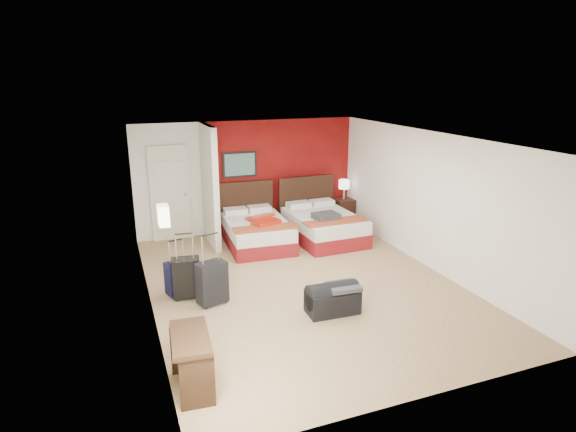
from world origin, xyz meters
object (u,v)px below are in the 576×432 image
suitcase_black (187,279)px  suitcase_navy (178,279)px  bed_right (324,227)px  desk (192,362)px  red_suitcase_open (263,220)px  nightstand (343,211)px  duffel_bag (333,300)px  bed_left (257,233)px  suitcase_charcoal (212,284)px  table_lamp (344,190)px

suitcase_black → suitcase_navy: bearing=127.7°
bed_right → desk: size_ratio=2.27×
bed_right → red_suitcase_open: size_ratio=2.55×
nightstand → duffel_bag: 4.55m
bed_left → red_suitcase_open: (0.10, -0.10, 0.31)m
red_suitcase_open → suitcase_navy: size_ratio=1.36×
bed_right → suitcase_black: (-3.25, -1.81, 0.04)m
suitcase_charcoal → duffel_bag: suitcase_charcoal is taller
desk → duffel_bag: bearing=30.3°
nightstand → bed_right: bearing=-138.6°
suitcase_charcoal → duffel_bag: bearing=-46.3°
suitcase_navy → duffel_bag: (2.07, -1.46, -0.07)m
red_suitcase_open → table_lamp: bearing=0.9°
duffel_bag → bed_left: bearing=95.4°
suitcase_black → suitcase_charcoal: size_ratio=0.98×
nightstand → suitcase_charcoal: size_ratio=0.92×
suitcase_black → desk: bearing=-89.7°
nightstand → suitcase_black: size_ratio=0.94×
bed_left → suitcase_navy: 2.59m
bed_left → nightstand: (2.39, 0.74, 0.04)m
table_lamp → duffel_bag: size_ratio=0.60×
desk → suitcase_charcoal: bearing=76.6°
bed_right → suitcase_charcoal: suitcase_charcoal is taller
bed_right → nightstand: size_ratio=3.08×
bed_left → bed_right: (1.46, -0.15, 0.01)m
table_lamp → suitcase_navy: table_lamp is taller
bed_left → red_suitcase_open: 0.34m
desk → bed_left: bearing=68.8°
nightstand → suitcase_charcoal: (-3.84, -3.04, 0.03)m
suitcase_charcoal → suitcase_navy: 0.69m
bed_right → table_lamp: bearing=42.2°
bed_left → duffel_bag: (0.18, -3.23, -0.07)m
suitcase_charcoal → red_suitcase_open: bearing=38.2°
red_suitcase_open → suitcase_navy: red_suitcase_open is taller
suitcase_navy → table_lamp: bearing=11.9°
bed_right → desk: 5.50m
bed_left → suitcase_black: size_ratio=2.76×
bed_left → red_suitcase_open: size_ratio=2.42×
desk → suitcase_black: bearing=86.9°
red_suitcase_open → nightstand: 2.46m
suitcase_navy → desk: (-0.23, -2.55, 0.07)m
table_lamp → suitcase_navy: size_ratio=0.86×
suitcase_navy → desk: 2.56m
bed_right → table_lamp: (0.93, 0.89, 0.56)m
suitcase_charcoal → bed_left: bearing=41.2°
red_suitcase_open → bed_left: bearing=115.7°
suitcase_charcoal → suitcase_navy: bearing=113.3°
bed_right → suitcase_black: size_ratio=2.90×
bed_left → suitcase_black: 2.65m
suitcase_black → bed_right: bearing=37.4°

